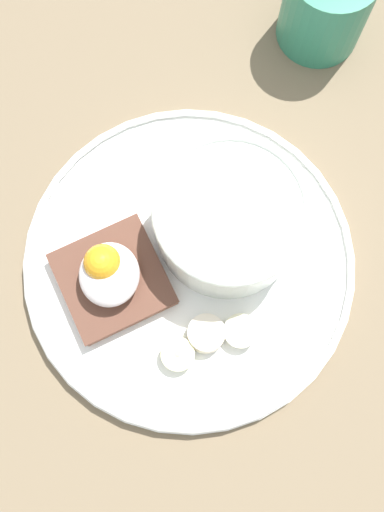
{
  "coord_description": "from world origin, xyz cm",
  "views": [
    {
      "loc": [
        -10.95,
        0.25,
        50.09
      ],
      "look_at": [
        0.0,
        0.0,
        5.0
      ],
      "focal_mm": 40.0,
      "sensor_mm": 36.0,
      "label": 1
    }
  ],
  "objects_px": {
    "banana_slice_left": "(209,334)",
    "oatmeal_bowl": "(232,219)",
    "banana_slice_front": "(181,354)",
    "banana_slice_back": "(244,331)",
    "toast_slice": "(116,279)",
    "coffee_mug": "(329,4)",
    "poached_egg": "(111,271)"
  },
  "relations": [
    {
      "from": "oatmeal_bowl",
      "to": "coffee_mug",
      "type": "height_order",
      "value": "coffee_mug"
    },
    {
      "from": "banana_slice_left",
      "to": "oatmeal_bowl",
      "type": "bearing_deg",
      "value": -12.84
    },
    {
      "from": "poached_egg",
      "to": "coffee_mug",
      "type": "relative_size",
      "value": 0.66
    },
    {
      "from": "banana_slice_left",
      "to": "banana_slice_back",
      "type": "distance_m",
      "value": 0.03
    },
    {
      "from": "banana_slice_back",
      "to": "banana_slice_front",
      "type": "bearing_deg",
      "value": 108.73
    },
    {
      "from": "poached_egg",
      "to": "banana_slice_left",
      "type": "distance_m",
      "value": 0.09
    },
    {
      "from": "banana_slice_left",
      "to": "banana_slice_back",
      "type": "height_order",
      "value": "same"
    },
    {
      "from": "toast_slice",
      "to": "banana_slice_back",
      "type": "bearing_deg",
      "value": -113.31
    },
    {
      "from": "toast_slice",
      "to": "oatmeal_bowl",
      "type": "bearing_deg",
      "value": -66.17
    },
    {
      "from": "toast_slice",
      "to": "coffee_mug",
      "type": "xyz_separation_m",
      "value": [
        0.24,
        -0.19,
        0.02
      ]
    },
    {
      "from": "banana_slice_back",
      "to": "poached_egg",
      "type": "bearing_deg",
      "value": 65.95
    },
    {
      "from": "banana_slice_back",
      "to": "coffee_mug",
      "type": "distance_m",
      "value": 0.3
    },
    {
      "from": "poached_egg",
      "to": "banana_slice_back",
      "type": "height_order",
      "value": "poached_egg"
    },
    {
      "from": "toast_slice",
      "to": "coffee_mug",
      "type": "distance_m",
      "value": 0.31
    },
    {
      "from": "oatmeal_bowl",
      "to": "banana_slice_front",
      "type": "bearing_deg",
      "value": 157.46
    },
    {
      "from": "oatmeal_bowl",
      "to": "poached_egg",
      "type": "height_order",
      "value": "oatmeal_bowl"
    },
    {
      "from": "toast_slice",
      "to": "banana_slice_left",
      "type": "distance_m",
      "value": 0.09
    },
    {
      "from": "toast_slice",
      "to": "poached_egg",
      "type": "distance_m",
      "value": 0.02
    },
    {
      "from": "banana_slice_front",
      "to": "banana_slice_left",
      "type": "bearing_deg",
      "value": -55.7
    },
    {
      "from": "oatmeal_bowl",
      "to": "banana_slice_left",
      "type": "xyz_separation_m",
      "value": [
        -0.09,
        0.02,
        -0.02
      ]
    },
    {
      "from": "toast_slice",
      "to": "coffee_mug",
      "type": "relative_size",
      "value": 1.37
    },
    {
      "from": "oatmeal_bowl",
      "to": "banana_slice_back",
      "type": "bearing_deg",
      "value": -174.93
    },
    {
      "from": "oatmeal_bowl",
      "to": "banana_slice_back",
      "type": "relative_size",
      "value": 3.04
    },
    {
      "from": "coffee_mug",
      "to": "toast_slice",
      "type": "bearing_deg",
      "value": 141.61
    },
    {
      "from": "oatmeal_bowl",
      "to": "banana_slice_back",
      "type": "xyz_separation_m",
      "value": [
        -0.09,
        -0.01,
        -0.02
      ]
    },
    {
      "from": "oatmeal_bowl",
      "to": "toast_slice",
      "type": "height_order",
      "value": "oatmeal_bowl"
    },
    {
      "from": "banana_slice_front",
      "to": "coffee_mug",
      "type": "xyz_separation_m",
      "value": [
        0.3,
        -0.14,
        0.02
      ]
    },
    {
      "from": "banana_slice_back",
      "to": "toast_slice",
      "type": "bearing_deg",
      "value": 66.69
    },
    {
      "from": "banana_slice_front",
      "to": "banana_slice_back",
      "type": "xyz_separation_m",
      "value": [
        0.02,
        -0.05,
        0.0
      ]
    },
    {
      "from": "banana_slice_front",
      "to": "coffee_mug",
      "type": "relative_size",
      "value": 0.38
    },
    {
      "from": "toast_slice",
      "to": "poached_egg",
      "type": "height_order",
      "value": "poached_egg"
    },
    {
      "from": "banana_slice_left",
      "to": "poached_egg",
      "type": "bearing_deg",
      "value": 57.87
    }
  ]
}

